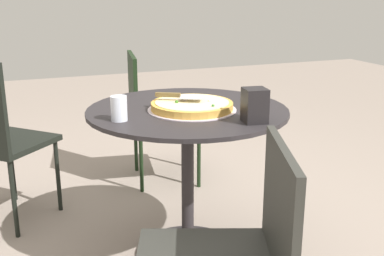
{
  "coord_description": "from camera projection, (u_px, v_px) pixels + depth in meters",
  "views": [
    {
      "loc": [
        -1.91,
        0.72,
        1.24
      ],
      "look_at": [
        -0.04,
        -0.01,
        0.64
      ],
      "focal_mm": 44.8,
      "sensor_mm": 36.0,
      "label": 1
    }
  ],
  "objects": [
    {
      "name": "ground_plane",
      "position": [
        188.0,
        253.0,
        2.31
      ],
      "size": [
        10.0,
        10.0,
        0.0
      ],
      "primitive_type": "plane",
      "color": "gray"
    },
    {
      "name": "patio_chair_near",
      "position": [
        153.0,
        108.0,
        3.06
      ],
      "size": [
        0.49,
        0.49,
        0.84
      ],
      "color": "black",
      "rests_on": "ground"
    },
    {
      "name": "pizza_server",
      "position": [
        179.0,
        96.0,
        2.08
      ],
      "size": [
        0.14,
        0.21,
        0.02
      ],
      "color": "silver",
      "rests_on": "pizza_on_tray"
    },
    {
      "name": "patio_table",
      "position": [
        188.0,
        150.0,
        2.16
      ],
      "size": [
        0.89,
        0.89,
        0.72
      ],
      "color": "#272426",
      "rests_on": "ground"
    },
    {
      "name": "patio_chair_far",
      "position": [
        233.0,
        253.0,
        1.4
      ],
      "size": [
        0.56,
        0.56,
        0.81
      ],
      "color": "#30302B",
      "rests_on": "ground"
    },
    {
      "name": "drinking_cup",
      "position": [
        119.0,
        108.0,
        1.9
      ],
      "size": [
        0.07,
        0.07,
        0.1
      ],
      "primitive_type": "cylinder",
      "color": "silver",
      "rests_on": "patio_table"
    },
    {
      "name": "napkin_dispenser",
      "position": [
        255.0,
        105.0,
        1.87
      ],
      "size": [
        0.1,
        0.1,
        0.14
      ],
      "primitive_type": "cube",
      "rotation": [
        0.0,
        0.0,
        2.99
      ],
      "color": "black",
      "rests_on": "patio_table"
    },
    {
      "name": "pizza_on_tray",
      "position": [
        192.0,
        106.0,
        2.07
      ],
      "size": [
        0.39,
        0.39,
        0.05
      ],
      "color": "silver",
      "rests_on": "patio_table"
    }
  ]
}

